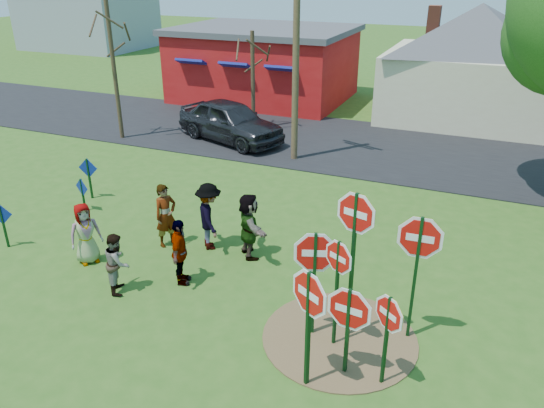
{
  "coord_description": "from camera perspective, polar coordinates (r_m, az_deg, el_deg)",
  "views": [
    {
      "loc": [
        6.65,
        -9.67,
        7.08
      ],
      "look_at": [
        1.9,
        1.56,
        1.52
      ],
      "focal_mm": 35.0,
      "sensor_mm": 36.0,
      "label": 1
    }
  ],
  "objects": [
    {
      "name": "person_b",
      "position": [
        14.54,
        -11.35,
        -1.21
      ],
      "size": [
        0.65,
        0.76,
        1.77
      ],
      "primitive_type": "imported",
      "rotation": [
        0.0,
        0.0,
        1.15
      ],
      "color": "#287C6A",
      "rests_on": "ground"
    },
    {
      "name": "dirt_patch",
      "position": [
        11.39,
        7.27,
        -14.06
      ],
      "size": [
        3.2,
        3.2,
        0.03
      ],
      "primitive_type": "cylinder",
      "color": "brown",
      "rests_on": "ground"
    },
    {
      "name": "ground",
      "position": [
        13.7,
        -9.98,
        -7.0
      ],
      "size": [
        120.0,
        120.0,
        0.0
      ],
      "primitive_type": "plane",
      "color": "#2E5819",
      "rests_on": "ground"
    },
    {
      "name": "stop_sign_b",
      "position": [
        10.19,
        8.9,
        -2.72
      ],
      "size": [
        1.08,
        0.33,
        3.37
      ],
      "rotation": [
        0.0,
        0.0,
        -0.28
      ],
      "color": "#0E3414",
      "rests_on": "ground"
    },
    {
      "name": "stop_sign_e",
      "position": [
        9.83,
        8.25,
        -11.71
      ],
      "size": [
        1.16,
        0.15,
        2.01
      ],
      "rotation": [
        0.0,
        0.0,
        -0.11
      ],
      "color": "#0E3414",
      "rests_on": "ground"
    },
    {
      "name": "person_a",
      "position": [
        14.28,
        -19.44,
        -3.0
      ],
      "size": [
        0.87,
        0.95,
        1.64
      ],
      "primitive_type": "imported",
      "rotation": [
        0.0,
        0.0,
        1.0
      ],
      "color": "#39457C",
      "rests_on": "ground"
    },
    {
      "name": "blue_diamond_d",
      "position": [
        18.17,
        -19.11,
        3.11
      ],
      "size": [
        0.66,
        0.12,
        1.38
      ],
      "rotation": [
        0.0,
        0.0,
        0.16
      ],
      "color": "#0E3414",
      "rests_on": "ground"
    },
    {
      "name": "person_d",
      "position": [
        14.19,
        -6.77,
        -1.34
      ],
      "size": [
        1.29,
        1.37,
        1.86
      ],
      "primitive_type": "imported",
      "rotation": [
        0.0,
        0.0,
        2.25
      ],
      "color": "#36353A",
      "rests_on": "ground"
    },
    {
      "name": "stop_sign_g",
      "position": [
        10.51,
        4.63,
        -6.22
      ],
      "size": [
        1.12,
        0.4,
        2.52
      ],
      "rotation": [
        0.0,
        0.0,
        0.33
      ],
      "color": "#0E3414",
      "rests_on": "ground"
    },
    {
      "name": "red_building",
      "position": [
        30.64,
        -0.81,
        14.93
      ],
      "size": [
        9.4,
        7.69,
        3.9
      ],
      "color": "#A61011",
      "rests_on": "ground"
    },
    {
      "name": "cream_house",
      "position": [
        28.0,
        21.0,
        14.45
      ],
      "size": [
        9.4,
        9.4,
        6.5
      ],
      "color": "beige",
      "rests_on": "ground"
    },
    {
      "name": "suv",
      "position": [
        23.01,
        -4.51,
        8.9
      ],
      "size": [
        5.48,
        3.64,
        1.73
      ],
      "primitive_type": "imported",
      "rotation": [
        0.0,
        0.0,
        1.23
      ],
      "color": "#2B2B30",
      "rests_on": "road"
    },
    {
      "name": "person_c",
      "position": [
        12.88,
        -16.28,
        -6.06
      ],
      "size": [
        0.84,
        0.9,
        1.48
      ],
      "primitive_type": "imported",
      "rotation": [
        0.0,
        0.0,
        2.09
      ],
      "color": "#975245",
      "rests_on": "ground"
    },
    {
      "name": "person_f",
      "position": [
        13.71,
        -2.48,
        -2.34
      ],
      "size": [
        1.46,
        1.59,
        1.77
      ],
      "primitive_type": "imported",
      "rotation": [
        0.0,
        0.0,
        2.27
      ],
      "color": "#1F4F32",
      "rests_on": "ground"
    },
    {
      "name": "stop_sign_f",
      "position": [
        9.64,
        12.39,
        -12.11
      ],
      "size": [
        0.75,
        0.58,
        2.02
      ],
      "rotation": [
        0.0,
        0.0,
        -0.65
      ],
      "color": "#0E3414",
      "rests_on": "ground"
    },
    {
      "name": "bare_tree_east",
      "position": [
        24.31,
        -2.09,
        14.5
      ],
      "size": [
        1.8,
        1.8,
        4.41
      ],
      "color": "#382819",
      "rests_on": "ground"
    },
    {
      "name": "utility_pole",
      "position": [
        20.02,
        2.6,
        16.35
      ],
      "size": [
        1.89,
        0.77,
        8.05
      ],
      "rotation": [
        0.0,
        0.0,
        -0.35
      ],
      "color": "#4C3823",
      "rests_on": "ground"
    },
    {
      "name": "stop_sign_d",
      "position": [
        10.58,
        15.5,
        -4.62
      ],
      "size": [
        1.19,
        0.08,
        2.91
      ],
      "rotation": [
        0.0,
        0.0,
        0.05
      ],
      "color": "#0E3414",
      "rests_on": "ground"
    },
    {
      "name": "bare_tree_west",
      "position": [
        23.69,
        -16.9,
        15.88
      ],
      "size": [
        1.8,
        1.8,
        6.07
      ],
      "color": "#382819",
      "rests_on": "ground"
    },
    {
      "name": "person_e",
      "position": [
        12.76,
        -9.89,
        -5.15
      ],
      "size": [
        0.72,
        1.07,
        1.68
      ],
      "primitive_type": "imported",
      "rotation": [
        0.0,
        0.0,
        1.92
      ],
      "color": "#4D2952",
      "rests_on": "ground"
    },
    {
      "name": "blue_diamond_b",
      "position": [
        15.9,
        -26.99,
        -1.59
      ],
      "size": [
        0.56,
        0.22,
        1.28
      ],
      "rotation": [
        0.0,
        0.0,
        0.35
      ],
      "color": "#0E3414",
      "rests_on": "ground"
    },
    {
      "name": "blue_diamond_c",
      "position": [
        17.37,
        -19.73,
        1.32
      ],
      "size": [
        0.57,
        0.16,
        1.08
      ],
      "rotation": [
        0.0,
        0.0,
        -0.25
      ],
      "color": "#0E3414",
      "rests_on": "ground"
    },
    {
      "name": "stop_sign_c",
      "position": [
        10.23,
        7.09,
        -7.05
      ],
      "size": [
        0.82,
        0.45,
        2.49
      ],
      "rotation": [
        0.0,
        0.0,
        -0.49
      ],
      "color": "#0E3414",
      "rests_on": "ground"
    },
    {
      "name": "distant_building",
      "position": [
        52.76,
        -19.39,
        19.92
      ],
      "size": [
        10.0,
        8.0,
        8.0
      ],
      "primitive_type": "cube",
      "color": "#8C939E",
      "rests_on": "ground"
    },
    {
      "name": "road",
      "position": [
        23.28,
        5.26,
        6.78
      ],
      "size": [
        120.0,
        7.5,
        0.04
      ],
      "primitive_type": "cube",
      "color": "black",
      "rests_on": "ground"
    },
    {
      "name": "stop_sign_a",
      "position": [
        9.23,
        3.99,
        -10.73
      ],
      "size": [
        1.03,
        0.62,
        2.57
      ],
      "rotation": [
        0.0,
        0.0,
        -0.53
      ],
      "color": "#0E3414",
      "rests_on": "ground"
    }
  ]
}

